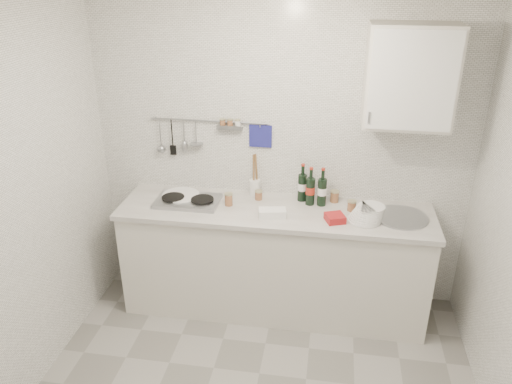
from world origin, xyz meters
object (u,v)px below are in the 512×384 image
wall_cabinet (410,76)px  utensil_crock (255,185)px  wine_bottles (312,185)px  plate_stack_hob (180,197)px  plate_stack_sink (368,214)px

wall_cabinet → utensil_crock: wall_cabinet is taller
utensil_crock → wall_cabinet: bearing=-5.7°
wine_bottles → plate_stack_hob: bearing=-175.1°
wall_cabinet → utensil_crock: 1.45m
wine_bottles → plate_stack_sink: bearing=-27.5°
wall_cabinet → plate_stack_sink: size_ratio=2.61×
plate_stack_sink → wall_cabinet: bearing=43.8°
wine_bottles → utensil_crock: 0.48m
wall_cabinet → plate_stack_sink: bearing=-136.2°
plate_stack_hob → wine_bottles: (1.05, 0.09, 0.14)m
plate_stack_sink → utensil_crock: 0.94m
wine_bottles → wall_cabinet: bearing=-2.6°
plate_stack_sink → utensil_crock: bearing=161.2°
plate_stack_hob → utensil_crock: utensil_crock is taller
wall_cabinet → wine_bottles: bearing=177.4°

